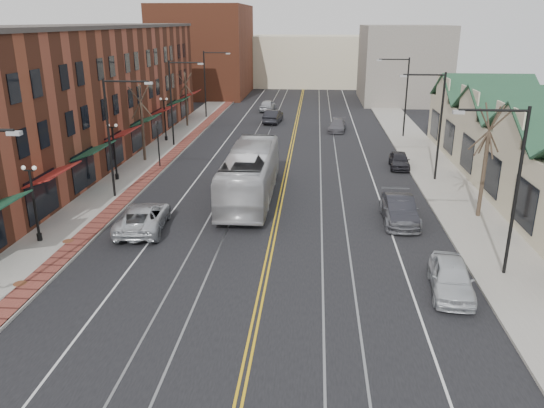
% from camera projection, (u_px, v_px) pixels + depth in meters
% --- Properties ---
extents(ground, '(160.00, 160.00, 0.00)m').
position_uv_depth(ground, '(253.00, 334.00, 20.86)').
color(ground, black).
rests_on(ground, ground).
extents(sidewalk_left, '(4.00, 120.00, 0.15)m').
position_uv_depth(sidewalk_left, '(128.00, 180.00, 40.58)').
color(sidewalk_left, gray).
rests_on(sidewalk_left, ground).
extents(sidewalk_right, '(4.00, 120.00, 0.15)m').
position_uv_depth(sidewalk_right, '(447.00, 188.00, 38.74)').
color(sidewalk_right, gray).
rests_on(sidewalk_right, ground).
extents(building_left, '(10.00, 50.00, 11.00)m').
position_uv_depth(building_left, '(71.00, 95.00, 45.93)').
color(building_left, brown).
rests_on(building_left, ground).
extents(building_right, '(8.00, 36.00, 4.60)m').
position_uv_depth(building_right, '(537.00, 160.00, 37.55)').
color(building_right, beige).
rests_on(building_right, ground).
extents(backdrop_left, '(14.00, 18.00, 14.00)m').
position_uv_depth(backdrop_left, '(204.00, 51.00, 85.69)').
color(backdrop_left, brown).
rests_on(backdrop_left, ground).
extents(backdrop_mid, '(22.00, 14.00, 9.00)m').
position_uv_depth(backdrop_mid, '(305.00, 61.00, 99.40)').
color(backdrop_mid, beige).
rests_on(backdrop_mid, ground).
extents(backdrop_right, '(12.00, 16.00, 11.00)m').
position_uv_depth(backdrop_right, '(402.00, 64.00, 79.10)').
color(backdrop_right, slate).
rests_on(backdrop_right, ground).
extents(streetlight_l_1, '(3.33, 0.25, 8.00)m').
position_uv_depth(streetlight_l_1, '(114.00, 126.00, 35.12)').
color(streetlight_l_1, black).
rests_on(streetlight_l_1, sidewalk_left).
extents(streetlight_l_2, '(3.33, 0.25, 8.00)m').
position_uv_depth(streetlight_l_2, '(175.00, 94.00, 50.18)').
color(streetlight_l_2, black).
rests_on(streetlight_l_2, sidewalk_left).
extents(streetlight_l_3, '(3.33, 0.25, 8.00)m').
position_uv_depth(streetlight_l_3, '(208.00, 77.00, 65.24)').
color(streetlight_l_3, black).
rests_on(streetlight_l_3, sidewalk_left).
extents(streetlight_r_0, '(3.33, 0.25, 8.00)m').
position_uv_depth(streetlight_r_0, '(509.00, 175.00, 24.01)').
color(streetlight_r_0, black).
rests_on(streetlight_r_0, sidewalk_right).
extents(streetlight_r_1, '(3.33, 0.25, 8.00)m').
position_uv_depth(streetlight_r_1, '(435.00, 115.00, 39.07)').
color(streetlight_r_1, black).
rests_on(streetlight_r_1, sidewalk_right).
extents(streetlight_r_2, '(3.33, 0.25, 8.00)m').
position_uv_depth(streetlight_r_2, '(402.00, 89.00, 54.13)').
color(streetlight_r_2, black).
rests_on(streetlight_r_2, sidewalk_right).
extents(lamppost_l_1, '(0.84, 0.28, 4.27)m').
position_uv_depth(lamppost_l_1, '(35.00, 205.00, 28.65)').
color(lamppost_l_1, black).
rests_on(lamppost_l_1, sidewalk_left).
extents(lamppost_l_2, '(0.84, 0.28, 4.27)m').
position_uv_depth(lamppost_l_2, '(115.00, 153.00, 39.94)').
color(lamppost_l_2, black).
rests_on(lamppost_l_2, sidewalk_left).
extents(lamppost_l_3, '(0.84, 0.28, 4.27)m').
position_uv_depth(lamppost_l_3, '(165.00, 120.00, 53.12)').
color(lamppost_l_3, black).
rests_on(lamppost_l_3, sidewalk_left).
extents(tree_left_near, '(1.78, 1.37, 6.48)m').
position_uv_depth(tree_left_near, '(142.00, 121.00, 45.14)').
color(tree_left_near, '#382B21').
rests_on(tree_left_near, sidewalk_left).
extents(tree_left_far, '(1.66, 1.28, 6.02)m').
position_uv_depth(tree_left_far, '(186.00, 98.00, 60.28)').
color(tree_left_far, '#382B21').
rests_on(tree_left_far, sidewalk_left).
extents(tree_right_mid, '(1.90, 1.46, 6.93)m').
position_uv_depth(tree_right_mid, '(485.00, 159.00, 31.85)').
color(tree_right_mid, '#382B21').
rests_on(tree_right_mid, sidewalk_right).
extents(manhole_mid, '(0.60, 0.60, 0.02)m').
position_uv_depth(manhole_mid, '(20.00, 283.00, 24.49)').
color(manhole_mid, '#592D19').
rests_on(manhole_mid, sidewalk_left).
extents(manhole_far, '(0.60, 0.60, 0.02)m').
position_uv_depth(manhole_far, '(68.00, 241.00, 29.19)').
color(manhole_far, '#592D19').
rests_on(manhole_far, sidewalk_left).
extents(traffic_signal, '(0.18, 0.15, 3.80)m').
position_uv_depth(traffic_signal, '(158.00, 140.00, 43.49)').
color(traffic_signal, black).
rests_on(traffic_signal, sidewalk_left).
extents(transit_bus, '(2.97, 12.67, 3.53)m').
position_uv_depth(transit_bus, '(250.00, 174.00, 36.06)').
color(transit_bus, silver).
rests_on(transit_bus, ground).
extents(parked_suv, '(3.11, 5.79, 1.55)m').
position_uv_depth(parked_suv, '(143.00, 217.00, 30.96)').
color(parked_suv, silver).
rests_on(parked_suv, ground).
extents(parked_car_a, '(2.28, 4.63, 1.52)m').
position_uv_depth(parked_car_a, '(451.00, 277.00, 23.75)').
color(parked_car_a, silver).
rests_on(parked_car_a, ground).
extents(parked_car_b, '(1.72, 4.75, 1.56)m').
position_uv_depth(parked_car_b, '(400.00, 209.00, 32.27)').
color(parked_car_b, '#222228').
rests_on(parked_car_b, ground).
extents(parked_car_c, '(2.16, 5.22, 1.51)m').
position_uv_depth(parked_car_c, '(400.00, 210.00, 32.23)').
color(parked_car_c, slate).
rests_on(parked_car_c, ground).
extents(parked_car_d, '(1.80, 3.99, 1.33)m').
position_uv_depth(parked_car_d, '(399.00, 160.00, 44.03)').
color(parked_car_d, black).
rests_on(parked_car_d, ground).
extents(distant_car_left, '(2.21, 4.96, 1.58)m').
position_uv_depth(distant_car_left, '(273.00, 116.00, 63.41)').
color(distant_car_left, black).
rests_on(distant_car_left, ground).
extents(distant_car_right, '(2.30, 4.59, 1.28)m').
position_uv_depth(distant_car_right, '(337.00, 125.00, 58.72)').
color(distant_car_right, '#5D5B62').
rests_on(distant_car_right, ground).
extents(distant_car_far, '(2.16, 4.70, 1.56)m').
position_uv_depth(distant_car_far, '(268.00, 105.00, 71.63)').
color(distant_car_far, '#A6A8AD').
rests_on(distant_car_far, ground).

